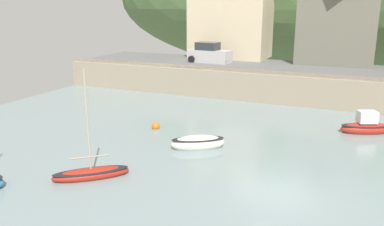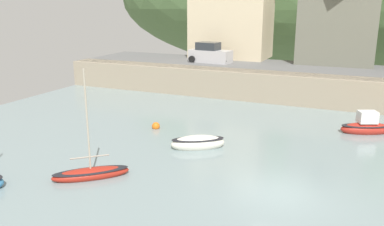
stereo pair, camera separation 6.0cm
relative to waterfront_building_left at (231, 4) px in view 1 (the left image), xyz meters
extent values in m
cube|color=gray|center=(10.64, -25.20, -7.98)|extent=(48.00, 40.00, 0.06)
cube|color=gray|center=(10.64, -8.20, -6.75)|extent=(48.00, 2.40, 2.40)
cube|color=#606060|center=(10.64, -4.50, -5.60)|extent=(48.00, 9.00, 0.10)
cube|color=beige|center=(0.00, 0.00, -0.89)|extent=(7.94, 4.94, 9.34)
cube|color=#6A6B5B|center=(10.68, 0.00, -2.11)|extent=(6.96, 5.57, 6.88)
ellipsoid|color=#A9271E|center=(14.00, -14.44, -7.72)|extent=(3.44, 2.39, 0.86)
ellipsoid|color=black|center=(14.00, -14.44, -7.48)|extent=(3.37, 2.34, 0.12)
cube|color=silver|center=(14.00, -14.44, -6.91)|extent=(1.37, 1.21, 0.74)
ellipsoid|color=silver|center=(5.28, -21.37, -7.68)|extent=(3.20, 2.60, 0.98)
ellipsoid|color=black|center=(5.28, -21.37, -7.42)|extent=(3.14, 2.55, 0.12)
ellipsoid|color=#A32418|center=(2.23, -27.17, -7.79)|extent=(3.35, 3.14, 0.60)
ellipsoid|color=black|center=(2.23, -27.17, -7.62)|extent=(3.28, 3.07, 0.12)
cylinder|color=#B2A893|center=(2.23, -27.17, -5.11)|extent=(0.09, 0.09, 4.75)
cylinder|color=gray|center=(2.23, -27.17, -6.91)|extent=(1.38, 1.24, 0.07)
cube|color=#B7B5B8|center=(-0.56, -4.50, -4.95)|extent=(4.27, 2.16, 1.20)
cube|color=#282D33|center=(-0.81, -4.50, -4.00)|extent=(2.26, 1.73, 0.80)
cylinder|color=black|center=(1.09, -3.70, -5.23)|extent=(0.64, 0.22, 0.64)
cylinder|color=black|center=(1.09, -5.30, -5.23)|extent=(0.64, 0.22, 0.64)
cylinder|color=black|center=(-2.21, -3.70, -5.23)|extent=(0.64, 0.22, 0.64)
cylinder|color=black|center=(-2.21, -5.30, -5.23)|extent=(0.64, 0.22, 0.64)
sphere|color=orange|center=(1.29, -19.07, -7.79)|extent=(0.53, 0.53, 0.53)
camera|label=1|loc=(13.70, -41.45, 0.03)|focal=37.81mm
camera|label=2|loc=(13.76, -41.43, 0.03)|focal=37.81mm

